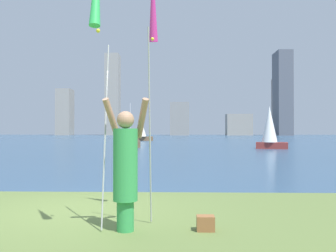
{
  "coord_description": "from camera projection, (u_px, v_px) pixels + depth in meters",
  "views": [
    {
      "loc": [
        2.04,
        -7.14,
        1.53
      ],
      "look_at": [
        1.38,
        15.39,
        1.78
      ],
      "focal_mm": 40.06,
      "sensor_mm": 36.0,
      "label": 1
    }
  ],
  "objects": [
    {
      "name": "skyline_tower_2",
      "position": [
        180.0,
        119.0,
        111.29
      ],
      "size": [
        5.61,
        5.45,
        9.79
      ],
      "color": "gray",
      "rests_on": "ground"
    },
    {
      "name": "skyline_tower_3",
      "position": [
        239.0,
        125.0,
        111.58
      ],
      "size": [
        7.54,
        4.93,
        6.33
      ],
      "color": "gray",
      "rests_on": "ground"
    },
    {
      "name": "skyline_tower_0",
      "position": [
        65.0,
        112.0,
        115.92
      ],
      "size": [
        4.35,
        5.74,
        14.22
      ],
      "color": "gray",
      "rests_on": "ground"
    },
    {
      "name": "kite_flag_right",
      "position": [
        153.0,
        5.0,
        6.6
      ],
      "size": [
        0.16,
        1.22,
        4.55
      ],
      "color": "#B2B2B7",
      "rests_on": "ground"
    },
    {
      "name": "sailboat_1",
      "position": [
        270.0,
        129.0,
        30.78
      ],
      "size": [
        2.69,
        1.62,
        5.71
      ],
      "color": "maroon",
      "rests_on": "ground"
    },
    {
      "name": "sailboat_6",
      "position": [
        130.0,
        144.0,
        33.01
      ],
      "size": [
        1.88,
        1.4,
        3.92
      ],
      "color": "brown",
      "rests_on": "ground"
    },
    {
      "name": "bag",
      "position": [
        206.0,
        223.0,
        5.69
      ],
      "size": [
        0.27,
        0.21,
        0.23
      ],
      "color": "brown",
      "rests_on": "ground"
    },
    {
      "name": "sailboat_7",
      "position": [
        141.0,
        130.0,
        53.92
      ],
      "size": [
        2.98,
        2.13,
        4.12
      ],
      "color": "brown",
      "rests_on": "ground"
    },
    {
      "name": "skyline_tower_1",
      "position": [
        113.0,
        95.0,
        113.96
      ],
      "size": [
        4.09,
        5.48,
        24.62
      ],
      "color": "gray",
      "rests_on": "ground"
    },
    {
      "name": "person",
      "position": [
        125.0,
        165.0,
        5.69
      ],
      "size": [
        0.74,
        0.55,
        2.03
      ],
      "rotation": [
        0.0,
        0.0,
        -0.01
      ],
      "color": "green",
      "rests_on": "ground"
    },
    {
      "name": "skyline_tower_4",
      "position": [
        283.0,
        94.0,
        109.37
      ],
      "size": [
        4.18,
        7.77,
        24.42
      ],
      "color": "#565B66",
      "rests_on": "ground"
    },
    {
      "name": "ground",
      "position": [
        166.0,
        140.0,
        58.1
      ],
      "size": [
        120.0,
        138.0,
        0.12
      ],
      "color": "#5B7038"
    }
  ]
}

